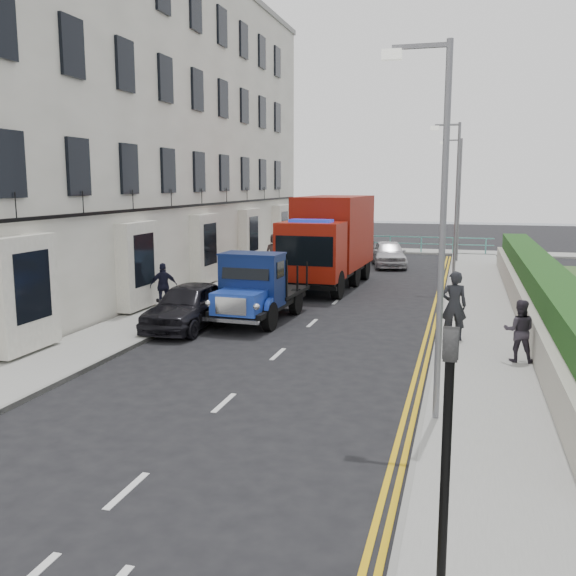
{
  "coord_description": "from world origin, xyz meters",
  "views": [
    {
      "loc": [
        4.69,
        -13.97,
        4.53
      ],
      "look_at": [
        -0.39,
        4.41,
        1.4
      ],
      "focal_mm": 40.0,
      "sensor_mm": 36.0,
      "label": 1
    }
  ],
  "objects_px": {
    "lamp_far": "(457,192)",
    "pedestrian_east_near": "(454,306)",
    "lamp_near": "(436,213)",
    "lamp_mid": "(454,196)",
    "bedford_lorry": "(254,292)",
    "parked_car_front": "(189,305)",
    "red_lorry": "(330,239)"
  },
  "relations": [
    {
      "from": "parked_car_front",
      "to": "lamp_mid",
      "type": "bearing_deg",
      "value": 52.47
    },
    {
      "from": "pedestrian_east_near",
      "to": "lamp_mid",
      "type": "bearing_deg",
      "value": -97.91
    },
    {
      "from": "lamp_far",
      "to": "parked_car_front",
      "type": "height_order",
      "value": "lamp_far"
    },
    {
      "from": "lamp_near",
      "to": "bedford_lorry",
      "type": "xyz_separation_m",
      "value": [
        -5.98,
        7.42,
        -2.94
      ]
    },
    {
      "from": "parked_car_front",
      "to": "lamp_near",
      "type": "bearing_deg",
      "value": -37.79
    },
    {
      "from": "lamp_mid",
      "to": "pedestrian_east_near",
      "type": "relative_size",
      "value": 3.54
    },
    {
      "from": "lamp_far",
      "to": "lamp_mid",
      "type": "bearing_deg",
      "value": -90.0
    },
    {
      "from": "red_lorry",
      "to": "lamp_mid",
      "type": "bearing_deg",
      "value": 7.02
    },
    {
      "from": "red_lorry",
      "to": "parked_car_front",
      "type": "bearing_deg",
      "value": -103.1
    },
    {
      "from": "lamp_near",
      "to": "parked_car_front",
      "type": "xyz_separation_m",
      "value": [
        -7.78,
        6.29,
        -3.27
      ]
    },
    {
      "from": "lamp_near",
      "to": "pedestrian_east_near",
      "type": "distance_m",
      "value": 7.04
    },
    {
      "from": "lamp_near",
      "to": "lamp_mid",
      "type": "bearing_deg",
      "value": 90.0
    },
    {
      "from": "bedford_lorry",
      "to": "parked_car_front",
      "type": "height_order",
      "value": "bedford_lorry"
    },
    {
      "from": "lamp_mid",
      "to": "red_lorry",
      "type": "bearing_deg",
      "value": -175.41
    },
    {
      "from": "lamp_far",
      "to": "pedestrian_east_near",
      "type": "height_order",
      "value": "lamp_far"
    },
    {
      "from": "lamp_mid",
      "to": "parked_car_front",
      "type": "relative_size",
      "value": 1.65
    },
    {
      "from": "lamp_mid",
      "to": "lamp_far",
      "type": "height_order",
      "value": "same"
    },
    {
      "from": "lamp_near",
      "to": "lamp_mid",
      "type": "height_order",
      "value": "same"
    },
    {
      "from": "bedford_lorry",
      "to": "red_lorry",
      "type": "relative_size",
      "value": 0.65
    },
    {
      "from": "lamp_near",
      "to": "lamp_mid",
      "type": "distance_m",
      "value": 16.0
    },
    {
      "from": "lamp_mid",
      "to": "parked_car_front",
      "type": "xyz_separation_m",
      "value": [
        -7.78,
        -9.71,
        -3.27
      ]
    },
    {
      "from": "red_lorry",
      "to": "pedestrian_east_near",
      "type": "xyz_separation_m",
      "value": [
        5.5,
        -9.17,
        -0.99
      ]
    },
    {
      "from": "lamp_near",
      "to": "red_lorry",
      "type": "distance_m",
      "value": 16.53
    },
    {
      "from": "lamp_mid",
      "to": "parked_car_front",
      "type": "height_order",
      "value": "lamp_mid"
    },
    {
      "from": "lamp_far",
      "to": "bedford_lorry",
      "type": "relative_size",
      "value": 1.41
    },
    {
      "from": "bedford_lorry",
      "to": "parked_car_front",
      "type": "distance_m",
      "value": 2.15
    },
    {
      "from": "parked_car_front",
      "to": "pedestrian_east_near",
      "type": "relative_size",
      "value": 2.15
    },
    {
      "from": "lamp_mid",
      "to": "parked_car_front",
      "type": "bearing_deg",
      "value": -128.69
    },
    {
      "from": "lamp_far",
      "to": "parked_car_front",
      "type": "bearing_deg",
      "value": -111.53
    },
    {
      "from": "pedestrian_east_near",
      "to": "parked_car_front",
      "type": "bearing_deg",
      "value": -8.86
    },
    {
      "from": "parked_car_front",
      "to": "red_lorry",
      "type": "bearing_deg",
      "value": 75.63
    },
    {
      "from": "bedford_lorry",
      "to": "pedestrian_east_near",
      "type": "distance_m",
      "value": 6.36
    }
  ]
}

